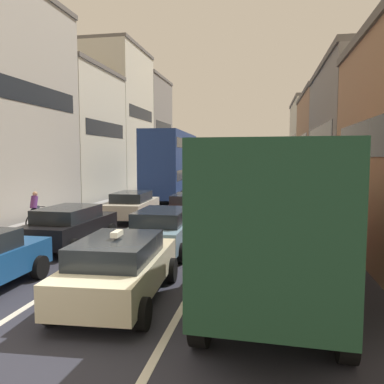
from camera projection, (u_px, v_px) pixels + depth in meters
ground_plane at (76, 334)px, 7.37m from camera, size 140.00×140.00×0.00m
sidewalk_left at (120, 202)px, 28.16m from camera, size 2.60×64.00×0.14m
lane_stripe_left at (189, 204)px, 27.27m from camera, size 0.16×60.00×0.01m
lane_stripe_right at (238, 205)px, 26.65m from camera, size 0.16×60.00×0.01m
building_row_left at (67, 121)px, 31.04m from camera, size 7.20×43.90×13.85m
building_row_right at (358, 143)px, 27.78m from camera, size 7.20×43.90×9.41m
removalist_box_truck at (276, 217)px, 8.73m from camera, size 3.01×7.81×3.58m
taxi_centre_lane_front at (120, 267)px, 8.99m from camera, size 2.22×4.38×1.66m
sedan_centre_lane_second at (163, 229)px, 13.71m from camera, size 2.11×4.33×1.49m
wagon_left_lane_second at (70, 225)px, 14.41m from camera, size 2.16×4.35×1.49m
hatchback_centre_lane_third at (190, 208)px, 19.32m from camera, size 2.20×4.37×1.49m
sedan_left_lane_third at (133, 205)px, 20.32m from camera, size 2.19×4.37×1.49m
sedan_right_lane_behind_truck at (266, 220)px, 15.53m from camera, size 2.22×4.38×1.49m
wagon_right_lane_far at (264, 204)px, 20.93m from camera, size 2.21×4.37×1.49m
bus_mid_queue_primary at (171, 163)px, 29.79m from camera, size 3.20×10.61×5.06m
cyclist_on_sidewalk at (35, 210)px, 17.97m from camera, size 0.50×1.73×1.72m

